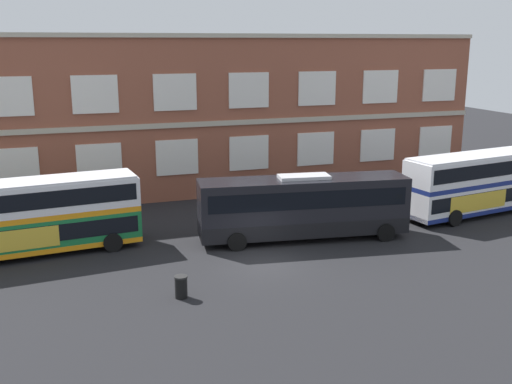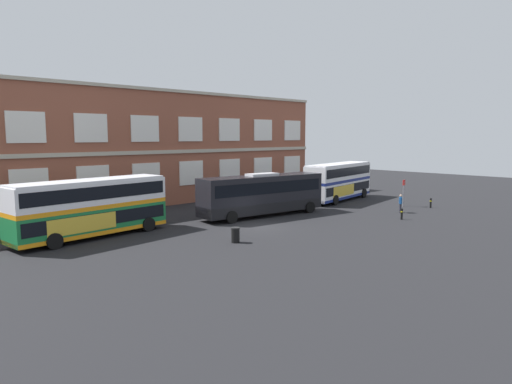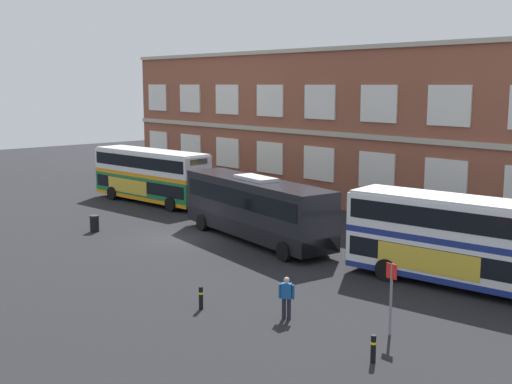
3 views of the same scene
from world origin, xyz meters
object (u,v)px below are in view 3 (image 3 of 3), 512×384
Objects in this scene: waiting_passenger at (286,296)px; bus_stand_flag at (391,292)px; station_litter_bin at (94,223)px; touring_coach at (256,209)px; double_decker_near at (151,175)px; safety_bollard_west at (373,348)px; safety_bollard_east at (201,298)px; double_decker_middle at (468,241)px.

waiting_passenger is 0.63× the size of bus_stand_flag.
bus_stand_flag is at bearing -0.34° from station_litter_bin.
touring_coach reaches higher than bus_stand_flag.
double_decker_near is 31.68m from safety_bollard_west.
double_decker_near is 14.79m from touring_coach.
safety_bollard_east is at bearing -12.94° from station_litter_bin.
waiting_passenger is at bearing 29.99° from safety_bollard_east.
safety_bollard_east is at bearing -118.38° from double_decker_middle.
bus_stand_flag is (28.71, -8.28, -0.51)m from double_decker_near.
double_decker_middle reaches higher than safety_bollard_east.
double_decker_near is at bearing 158.31° from waiting_passenger.
safety_bollard_east is (7.28, -9.50, -1.42)m from touring_coach.
safety_bollard_west is (15.17, -8.39, -1.42)m from touring_coach.
safety_bollard_west is (29.79, -10.64, -1.66)m from double_decker_near.
double_decker_near is 11.79× the size of safety_bollard_east.
double_decker_middle is 22.58m from station_litter_bin.
waiting_passenger is at bearing -5.48° from station_litter_bin.
bus_stand_flag is (14.09, -6.03, -0.27)m from touring_coach.
bus_stand_flag reaches higher than waiting_passenger.
touring_coach is 4.53× the size of bus_stand_flag.
bus_stand_flag is 2.84× the size of safety_bollard_west.
double_decker_near is at bearing 163.92° from bus_stand_flag.
safety_bollard_east is at bearing -152.97° from bus_stand_flag.
bus_stand_flag is at bearing 24.39° from waiting_passenger.
safety_bollard_west is 1.00× the size of safety_bollard_east.
waiting_passenger is at bearing -155.61° from bus_stand_flag.
station_litter_bin is at bearing 173.96° from safety_bollard_west.
double_decker_near and double_decker_middle have the same top height.
bus_stand_flag is at bearing 27.03° from safety_bollard_east.
station_litter_bin is 1.08× the size of safety_bollard_east.
station_litter_bin is at bearing 179.66° from bus_stand_flag.
touring_coach reaches higher than station_litter_bin.
touring_coach reaches higher than safety_bollard_west.
safety_bollard_west is at bearing -6.04° from station_litter_bin.
double_decker_middle is at bearing -2.47° from double_decker_near.
safety_bollard_east is at bearing -150.01° from waiting_passenger.
double_decker_near reaches higher than safety_bollard_east.
station_litter_bin reaches higher than safety_bollard_east.
double_decker_middle reaches higher than station_litter_bin.
double_decker_near is 11.79× the size of safety_bollard_west.
station_litter_bin is (-18.84, 1.81, -0.41)m from waiting_passenger.
double_decker_middle is at bearing 61.62° from safety_bollard_east.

